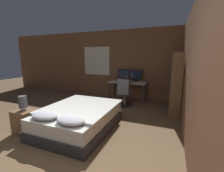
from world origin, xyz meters
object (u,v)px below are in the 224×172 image
(monitor_right, at_px, (136,75))
(desk, at_px, (128,84))
(bed, at_px, (79,118))
(computer_mouse, at_px, (133,83))
(nightstand, at_px, (25,122))
(office_chair, at_px, (124,95))
(bookshelf, at_px, (176,80))
(bedside_lamp, at_px, (23,102))
(monitor_left, at_px, (123,74))
(keyboard, at_px, (126,82))

(monitor_right, bearing_deg, desk, -140.10)
(bed, bearing_deg, computer_mouse, 75.31)
(nightstand, bearing_deg, monitor_right, 64.93)
(office_chair, xyz_separation_m, bookshelf, (1.58, -0.13, 0.63))
(bedside_lamp, bearing_deg, bed, 30.80)
(desk, xyz_separation_m, bookshelf, (1.66, -0.83, 0.38))
(office_chair, bearing_deg, computer_mouse, 69.41)
(monitor_left, distance_m, bookshelf, 2.18)
(office_chair, bearing_deg, nightstand, -119.53)
(nightstand, relative_size, keyboard, 1.46)
(monitor_left, xyz_separation_m, keyboard, (0.25, -0.42, -0.24))
(keyboard, height_order, computer_mouse, computer_mouse)
(monitor_left, relative_size, bookshelf, 0.25)
(bedside_lamp, bearing_deg, nightstand, 0.00)
(computer_mouse, xyz_separation_m, bookshelf, (1.40, -0.63, 0.27))
(desk, bearing_deg, monitor_left, 140.10)
(monitor_right, distance_m, computer_mouse, 0.48)
(bed, distance_m, computer_mouse, 2.61)
(bedside_lamp, xyz_separation_m, desk, (1.38, 3.28, -0.07))
(monitor_right, xyz_separation_m, office_chair, (-0.18, -0.92, -0.59))
(monitor_right, bearing_deg, keyboard, -121.08)
(nightstand, bearing_deg, keyboard, 65.80)
(computer_mouse, bearing_deg, bookshelf, -24.14)
(nightstand, xyz_separation_m, monitor_right, (1.64, 3.50, 0.72))
(bedside_lamp, relative_size, computer_mouse, 4.58)
(office_chair, distance_m, bookshelf, 1.71)
(bedside_lamp, bearing_deg, monitor_left, 72.11)
(nightstand, bearing_deg, desk, 67.17)
(desk, relative_size, monitor_left, 3.07)
(nightstand, relative_size, bedside_lamp, 1.59)
(nightstand, relative_size, computer_mouse, 7.30)
(bedside_lamp, relative_size, bookshelf, 0.18)
(bedside_lamp, xyz_separation_m, keyboard, (1.38, 3.08, 0.03))
(keyboard, bearing_deg, monitor_left, 121.08)
(office_chair, bearing_deg, monitor_left, 109.79)
(office_chair, relative_size, bookshelf, 0.53)
(monitor_left, bearing_deg, computer_mouse, -39.06)
(office_chair, bearing_deg, bed, -103.15)
(bed, bearing_deg, keyboard, 81.16)
(bedside_lamp, xyz_separation_m, bookshelf, (3.04, 2.45, 0.31))
(bedside_lamp, relative_size, office_chair, 0.34)
(bed, relative_size, office_chair, 2.02)
(bed, distance_m, monitor_right, 3.05)
(nightstand, xyz_separation_m, keyboard, (1.38, 3.08, 0.48))
(bed, distance_m, office_chair, 2.04)
(nightstand, distance_m, bookshelf, 3.98)
(monitor_left, xyz_separation_m, office_chair, (0.33, -0.92, -0.59))
(bed, height_order, nightstand, bed)
(monitor_left, height_order, keyboard, monitor_left)
(desk, distance_m, office_chair, 0.75)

